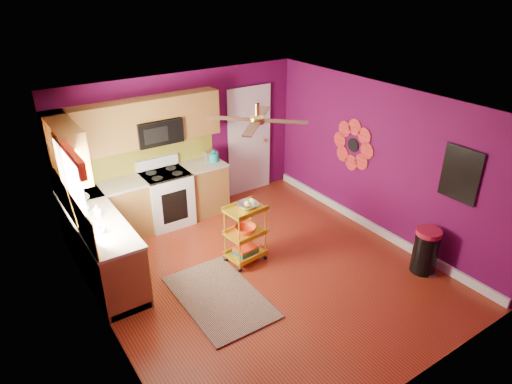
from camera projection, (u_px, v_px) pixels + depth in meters
ground at (265, 272)px, 6.74m from camera, size 5.00×5.00×0.00m
room_envelope at (267, 171)px, 6.03m from camera, size 4.54×5.04×2.52m
lower_cabinets at (130, 221)px, 7.22m from camera, size 2.81×2.31×0.94m
electric_range at (167, 197)px, 7.86m from camera, size 0.76×0.66×1.13m
upper_cabinetry at (117, 132)px, 6.93m from camera, size 2.80×2.30×1.26m
left_window at (70, 175)px, 5.64m from camera, size 0.08×1.35×1.08m
panel_door at (249, 142)px, 8.80m from camera, size 0.95×0.11×2.15m
right_wall_art at (397, 157)px, 6.96m from camera, size 0.04×2.74×1.04m
ceiling_fan at (257, 119)px, 5.87m from camera, size 1.01×1.01×0.26m
shag_rug at (219, 297)px, 6.22m from camera, size 1.01×1.64×0.02m
rolling_cart at (246, 231)px, 6.79m from camera, size 0.60×0.47×1.01m
trash_can at (426, 251)px, 6.63m from camera, size 0.47×0.47×0.69m
teal_kettle at (214, 157)px, 8.10m from camera, size 0.18×0.18×0.21m
toaster at (211, 156)px, 8.13m from camera, size 0.22×0.15×0.18m
soap_bottle_a at (97, 211)px, 6.28m from camera, size 0.09×0.09×0.19m
soap_bottle_b at (85, 206)px, 6.45m from camera, size 0.12×0.12×0.16m
counter_dish at (81, 198)px, 6.76m from camera, size 0.25×0.25×0.06m
counter_cup at (102, 230)px, 5.92m from camera, size 0.11×0.11×0.09m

